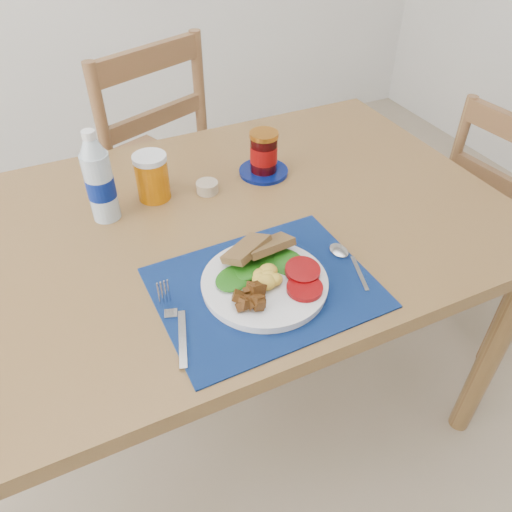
{
  "coord_description": "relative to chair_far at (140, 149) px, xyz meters",
  "views": [
    {
      "loc": [
        -0.32,
        -0.7,
        1.45
      ],
      "look_at": [
        0.0,
        -0.01,
        0.8
      ],
      "focal_mm": 35.0,
      "sensor_mm": 36.0,
      "label": 1
    }
  ],
  "objects": [
    {
      "name": "ground",
      "position": [
        0.01,
        -0.91,
        -0.6
      ],
      "size": [
        4.0,
        4.0,
        0.0
      ],
      "primitive_type": "plane",
      "color": "tan",
      "rests_on": "ground"
    },
    {
      "name": "table",
      "position": [
        0.01,
        -0.71,
        0.07
      ],
      "size": [
        1.4,
        0.9,
        0.75
      ],
      "color": "brown",
      "rests_on": "ground"
    },
    {
      "name": "chair_far",
      "position": [
        0.0,
        0.0,
        0.0
      ],
      "size": [
        0.56,
        0.55,
        1.19
      ],
      "rotation": [
        0.0,
        0.0,
        3.51
      ],
      "color": "brown",
      "rests_on": "ground"
    },
    {
      "name": "chair_end",
      "position": [
        0.98,
        -0.76,
        -0.06
      ],
      "size": [
        0.41,
        0.43,
        1.05
      ],
      "rotation": [
        0.0,
        0.0,
        1.67
      ],
      "color": "brown",
      "rests_on": "ground"
    },
    {
      "name": "placemat",
      "position": [
        0.02,
        -0.96,
        0.16
      ],
      "size": [
        0.43,
        0.34,
        0.0
      ],
      "primitive_type": "cube",
      "rotation": [
        0.0,
        0.0,
        0.02
      ],
      "color": "black",
      "rests_on": "table"
    },
    {
      "name": "breakfast_plate",
      "position": [
        0.01,
        -0.97,
        0.18
      ],
      "size": [
        0.25,
        0.25,
        0.06
      ],
      "rotation": [
        0.0,
        0.0,
        0.34
      ],
      "color": "silver",
      "rests_on": "placemat"
    },
    {
      "name": "fork",
      "position": [
        -0.18,
        -0.98,
        0.16
      ],
      "size": [
        0.05,
        0.19,
        0.0
      ],
      "rotation": [
        0.0,
        0.0,
        -0.3
      ],
      "color": "#B2B5BA",
      "rests_on": "placemat"
    },
    {
      "name": "spoon",
      "position": [
        0.21,
        -0.96,
        0.16
      ],
      "size": [
        0.04,
        0.16,
        0.0
      ],
      "rotation": [
        0.0,
        0.0,
        -0.3
      ],
      "color": "#B2B5BA",
      "rests_on": "placemat"
    },
    {
      "name": "water_bottle",
      "position": [
        -0.21,
        -0.58,
        0.25
      ],
      "size": [
        0.07,
        0.07,
        0.22
      ],
      "color": "#ADBFCC",
      "rests_on": "table"
    },
    {
      "name": "juice_glass",
      "position": [
        -0.09,
        -0.55,
        0.21
      ],
      "size": [
        0.08,
        0.08,
        0.11
      ],
      "primitive_type": "cylinder",
      "color": "#BD6105",
      "rests_on": "table"
    },
    {
      "name": "ramekin",
      "position": [
        0.04,
        -0.58,
        0.17
      ],
      "size": [
        0.06,
        0.06,
        0.03
      ],
      "primitive_type": "cylinder",
      "color": "tan",
      "rests_on": "table"
    },
    {
      "name": "jam_on_saucer",
      "position": [
        0.21,
        -0.56,
        0.21
      ],
      "size": [
        0.13,
        0.13,
        0.12
      ],
      "color": "#051259",
      "rests_on": "table"
    }
  ]
}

